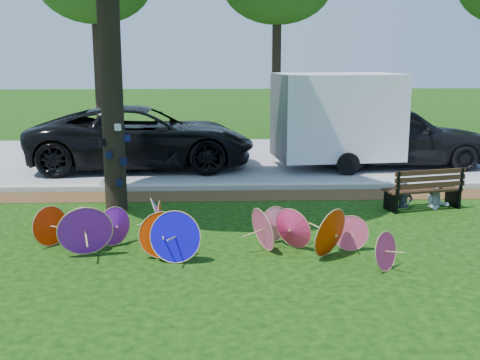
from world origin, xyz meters
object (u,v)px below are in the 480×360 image
(dark_pickup, at_px, (394,135))
(person_left, at_px, (405,183))
(black_van, at_px, (142,137))
(park_bench, at_px, (422,188))
(person_right, at_px, (438,182))
(parasol_pile, at_px, (193,229))
(cargo_trailer, at_px, (337,116))

(dark_pickup, bearing_deg, person_left, 166.10)
(dark_pickup, height_order, person_left, dark_pickup)
(black_van, distance_m, park_bench, 7.83)
(dark_pickup, xyz_separation_m, person_right, (-0.41, -4.61, -0.35))
(black_van, bearing_deg, person_right, -127.65)
(parasol_pile, distance_m, person_left, 4.98)
(park_bench, bearing_deg, parasol_pile, -164.38)
(black_van, relative_size, person_right, 5.80)
(dark_pickup, bearing_deg, parasol_pile, 143.12)
(person_left, bearing_deg, dark_pickup, 75.97)
(parasol_pile, distance_m, cargo_trailer, 8.02)
(person_right, bearing_deg, parasol_pile, -151.70)
(black_van, distance_m, person_left, 7.52)
(park_bench, height_order, person_left, person_left)
(dark_pickup, relative_size, cargo_trailer, 1.58)
(black_van, height_order, dark_pickup, dark_pickup)
(dark_pickup, height_order, park_bench, dark_pickup)
(parasol_pile, xyz_separation_m, cargo_trailer, (3.69, 7.04, 1.08))
(person_right, bearing_deg, park_bench, -171.50)
(dark_pickup, height_order, cargo_trailer, cargo_trailer)
(parasol_pile, relative_size, park_bench, 3.57)
(dark_pickup, bearing_deg, person_right, 174.56)
(black_van, distance_m, person_right, 8.08)
(black_van, xyz_separation_m, person_left, (5.91, -4.64, -0.32))
(dark_pickup, bearing_deg, cargo_trailer, 96.22)
(cargo_trailer, distance_m, person_right, 4.68)
(person_right, bearing_deg, person_left, -179.63)
(parasol_pile, xyz_separation_m, black_van, (-1.67, 7.26, 0.48))
(dark_pickup, distance_m, person_right, 4.64)
(person_right, bearing_deg, cargo_trailer, 106.07)
(black_van, height_order, park_bench, black_van)
(park_bench, bearing_deg, black_van, 129.51)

